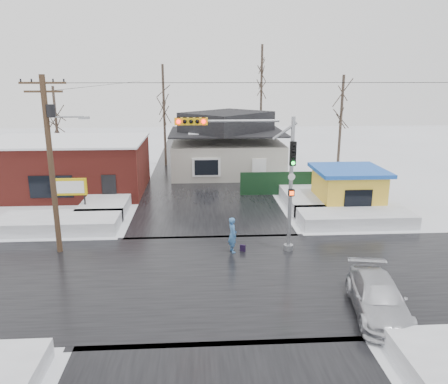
{
  "coord_description": "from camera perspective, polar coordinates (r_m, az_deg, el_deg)",
  "views": [
    {
      "loc": [
        -0.69,
        -18.27,
        8.95
      ],
      "look_at": [
        0.65,
        3.88,
        3.0
      ],
      "focal_mm": 35.0,
      "sensor_mm": 36.0,
      "label": 1
    }
  ],
  "objects": [
    {
      "name": "snowbank_nside_w",
      "position": [
        32.08,
        -14.67,
        -0.95
      ],
      "size": [
        3.0,
        8.0,
        0.8
      ],
      "primitive_type": "cube",
      "color": "white",
      "rests_on": "ground"
    },
    {
      "name": "traffic_signal",
      "position": [
        21.91,
        4.82,
        3.34
      ],
      "size": [
        6.05,
        0.68,
        7.0
      ],
      "color": "gray",
      "rests_on": "ground"
    },
    {
      "name": "tree_far_left",
      "position": [
        44.41,
        -7.95,
        13.59
      ],
      "size": [
        3.0,
        3.0,
        10.0
      ],
      "color": "#332821",
      "rests_on": "ground"
    },
    {
      "name": "marquee_sign",
      "position": [
        29.82,
        -19.53,
        0.5
      ],
      "size": [
        2.2,
        0.21,
        2.55
      ],
      "color": "black",
      "rests_on": "ground"
    },
    {
      "name": "kiosk",
      "position": [
        30.97,
        15.87,
        0.44
      ],
      "size": [
        4.6,
        4.6,
        2.88
      ],
      "color": "yellow",
      "rests_on": "ground"
    },
    {
      "name": "fence",
      "position": [
        34.03,
        8.85,
        1.15
      ],
      "size": [
        8.0,
        0.12,
        1.8
      ],
      "primitive_type": "cube",
      "color": "black",
      "rests_on": "ground"
    },
    {
      "name": "snowbank_nside_e",
      "position": [
        32.38,
        10.41,
        -0.55
      ],
      "size": [
        3.0,
        8.0,
        0.8
      ],
      "primitive_type": "cube",
      "color": "white",
      "rests_on": "ground"
    },
    {
      "name": "pedestrian",
      "position": [
        22.71,
        1.12,
        -5.65
      ],
      "size": [
        0.61,
        0.78,
        1.88
      ],
      "primitive_type": "imported",
      "rotation": [
        0.0,
        0.0,
        1.83
      ],
      "color": "teal",
      "rests_on": "ground"
    },
    {
      "name": "snowbank_ne",
      "position": [
        28.38,
        16.71,
        -3.18
      ],
      "size": [
        7.0,
        3.0,
        0.8
      ],
      "primitive_type": "cube",
      "color": "white",
      "rests_on": "ground"
    },
    {
      "name": "brick_building",
      "position": [
        36.44,
        -19.85,
        3.24
      ],
      "size": [
        12.2,
        8.2,
        4.12
      ],
      "color": "maroon",
      "rests_on": "ground"
    },
    {
      "name": "tree_far_right",
      "position": [
        40.36,
        15.21,
        11.96
      ],
      "size": [
        3.0,
        3.0,
        9.0
      ],
      "color": "#332821",
      "rests_on": "ground"
    },
    {
      "name": "tree_far_mid",
      "position": [
        46.76,
        4.96,
        15.69
      ],
      "size": [
        3.0,
        3.0,
        12.0
      ],
      "color": "#332821",
      "rests_on": "ground"
    },
    {
      "name": "ground",
      "position": [
        20.36,
        -1.18,
        -11.07
      ],
      "size": [
        120.0,
        120.0,
        0.0
      ],
      "primitive_type": "plane",
      "color": "white",
      "rests_on": "ground"
    },
    {
      "name": "utility_pole",
      "position": [
        23.26,
        -21.6,
        4.46
      ],
      "size": [
        3.15,
        0.44,
        9.0
      ],
      "color": "#382619",
      "rests_on": "ground"
    },
    {
      "name": "tree_far_west",
      "position": [
        44.39,
        -21.28,
        10.68
      ],
      "size": [
        3.0,
        3.0,
        8.0
      ],
      "color": "#332821",
      "rests_on": "ground"
    },
    {
      "name": "road_ns",
      "position": [
        20.35,
        -1.18,
        -11.05
      ],
      "size": [
        10.0,
        120.0,
        0.02
      ],
      "primitive_type": "cube",
      "color": "black",
      "rests_on": "ground"
    },
    {
      "name": "car",
      "position": [
        18.24,
        19.47,
        -12.89
      ],
      "size": [
        2.63,
        4.93,
        1.36
      ],
      "primitive_type": "imported",
      "rotation": [
        0.0,
        0.0,
        -0.16
      ],
      "color": "silver",
      "rests_on": "ground"
    },
    {
      "name": "house",
      "position": [
        40.85,
        0.37,
        6.1
      ],
      "size": [
        10.4,
        8.4,
        5.76
      ],
      "color": "#B9B4A7",
      "rests_on": "ground"
    },
    {
      "name": "road_ew",
      "position": [
        20.35,
        -1.18,
        -11.05
      ],
      "size": [
        120.0,
        10.0,
        0.02
      ],
      "primitive_type": "cube",
      "color": "black",
      "rests_on": "ground"
    },
    {
      "name": "shopping_bag",
      "position": [
        23.06,
        2.46,
        -7.37
      ],
      "size": [
        0.3,
        0.22,
        0.35
      ],
      "primitive_type": "cube",
      "rotation": [
        0.0,
        0.0,
        -0.42
      ],
      "color": "black",
      "rests_on": "ground"
    },
    {
      "name": "snowbank_nw",
      "position": [
        27.94,
        -20.62,
        -3.8
      ],
      "size": [
        7.0,
        3.0,
        0.8
      ],
      "primitive_type": "cube",
      "color": "white",
      "rests_on": "ground"
    }
  ]
}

